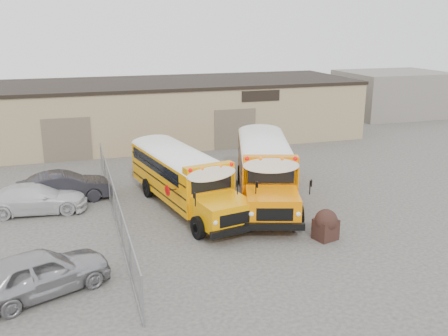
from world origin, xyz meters
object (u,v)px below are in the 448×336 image
object	(u,v)px
school_bus_right	(258,137)
school_bus_left	(143,148)
car_silver	(40,273)
car_white	(36,198)
car_dark	(65,187)
tarp_bundle	(326,224)

from	to	relation	value
school_bus_right	school_bus_left	bearing A→B (deg)	-178.07
school_bus_left	car_silver	xyz separation A→B (m)	(-5.51, -13.20, -0.89)
car_white	car_dark	distance (m)	1.86
school_bus_right	tarp_bundle	xyz separation A→B (m)	(-1.53, -12.26, -1.12)
school_bus_left	car_dark	xyz separation A→B (m)	(-4.67, -3.54, -0.92)
car_white	car_dark	size ratio (longest dim) A/B	1.03
school_bus_left	school_bus_right	bearing A→B (deg)	1.93
school_bus_right	car_dark	world-z (taller)	school_bus_right
tarp_bundle	car_white	size ratio (longest dim) A/B	0.28
tarp_bundle	car_silver	distance (m)	11.72
car_silver	school_bus_right	bearing A→B (deg)	-66.93
tarp_bundle	car_white	bearing A→B (deg)	149.43
school_bus_left	car_dark	size ratio (longest dim) A/B	2.17
school_bus_right	tarp_bundle	distance (m)	12.41
car_dark	school_bus_right	bearing A→B (deg)	-78.44
tarp_bundle	school_bus_left	bearing A→B (deg)	117.13
tarp_bundle	car_dark	size ratio (longest dim) A/B	0.29
school_bus_right	car_white	xyz separation A→B (m)	(-13.73, -5.05, -1.11)
tarp_bundle	car_dark	world-z (taller)	car_dark
school_bus_left	car_silver	size ratio (longest dim) A/B	2.16
car_silver	car_white	world-z (taller)	car_silver
car_silver	school_bus_left	bearing A→B (deg)	-45.18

